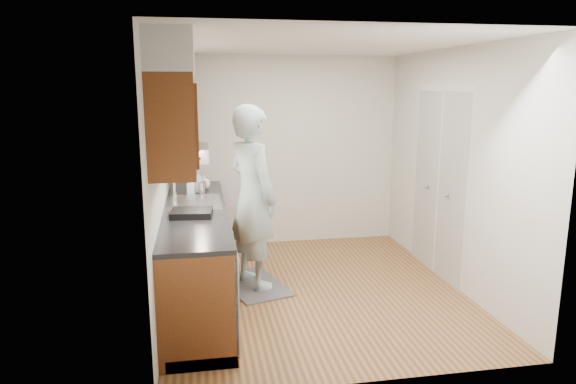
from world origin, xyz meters
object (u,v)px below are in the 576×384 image
(soap_bottle_a, at_px, (198,181))
(soda_can, at_px, (203,187))
(dish_rack, at_px, (192,213))
(person, at_px, (252,185))
(soap_bottle_c, at_px, (204,181))
(soap_bottle_b, at_px, (191,186))
(steel_can, at_px, (202,188))

(soap_bottle_a, bearing_deg, soda_can, 1.34)
(soda_can, relative_size, dish_rack, 0.33)
(person, distance_m, soap_bottle_c, 0.83)
(soap_bottle_a, height_order, soap_bottle_c, soap_bottle_a)
(soap_bottle_a, relative_size, soda_can, 2.11)
(person, distance_m, soap_bottle_b, 0.76)
(soap_bottle_b, bearing_deg, soap_bottle_c, 60.00)
(soap_bottle_c, relative_size, dish_rack, 0.51)
(soda_can, bearing_deg, steel_can, -96.55)
(soap_bottle_a, bearing_deg, soap_bottle_b, -129.70)
(soap_bottle_c, bearing_deg, soap_bottle_a, -112.62)
(soap_bottle_c, height_order, soda_can, soap_bottle_c)
(soap_bottle_b, bearing_deg, soap_bottle_a, 50.30)
(soap_bottle_b, xyz_separation_m, soap_bottle_c, (0.14, 0.24, 0.00))
(soap_bottle_a, bearing_deg, steel_can, -75.75)
(person, bearing_deg, soap_bottle_a, 19.31)
(steel_can, bearing_deg, soap_bottle_a, 104.25)
(soap_bottle_a, xyz_separation_m, soda_can, (0.05, 0.00, -0.07))
(person, height_order, soap_bottle_a, person)
(person, relative_size, soda_can, 18.04)
(soap_bottle_a, height_order, steel_can, soap_bottle_a)
(soap_bottle_b, relative_size, soda_can, 1.55)
(dish_rack, bearing_deg, soda_can, 89.08)
(soap_bottle_c, relative_size, steel_can, 1.39)
(person, bearing_deg, dish_rack, 105.07)
(person, relative_size, dish_rack, 5.91)
(soap_bottle_a, distance_m, steel_can, 0.14)
(soda_can, distance_m, steel_can, 0.13)
(person, xyz_separation_m, dish_rack, (-0.62, -0.56, -0.13))
(person, height_order, soda_can, person)
(soap_bottle_a, bearing_deg, dish_rack, -93.70)
(soap_bottle_b, height_order, soap_bottle_c, same)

